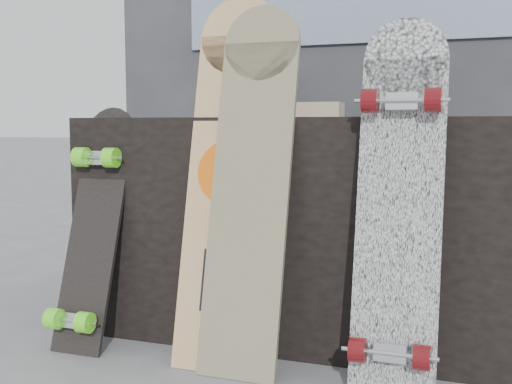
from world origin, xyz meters
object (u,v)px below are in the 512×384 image
at_px(longboard_celtic, 252,174).
at_px(skateboard_dark, 93,224).
at_px(longboard_geisha, 229,167).
at_px(longboard_cascadia, 399,199).
at_px(vendor_table, 304,227).

xyz_separation_m(longboard_celtic, skateboard_dark, (-0.59, -0.01, -0.19)).
bearing_deg(longboard_celtic, longboard_geisha, 162.15).
relative_size(longboard_geisha, skateboard_dark, 1.44).
bearing_deg(longboard_cascadia, longboard_celtic, 175.01).
distance_m(longboard_geisha, longboard_celtic, 0.10).
bearing_deg(skateboard_dark, vendor_table, 28.43).
relative_size(longboard_cascadia, skateboard_dark, 1.30).
height_order(longboard_celtic, skateboard_dark, longboard_celtic).
bearing_deg(skateboard_dark, longboard_geisha, 3.98).
relative_size(longboard_celtic, longboard_cascadia, 1.07).
height_order(vendor_table, longboard_geisha, longboard_geisha).
bearing_deg(longboard_geisha, vendor_table, 63.01).
xyz_separation_m(vendor_table, skateboard_dark, (-0.67, -0.36, 0.03)).
bearing_deg(vendor_table, skateboard_dark, -151.57).
bearing_deg(longboard_celtic, longboard_cascadia, -4.99).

